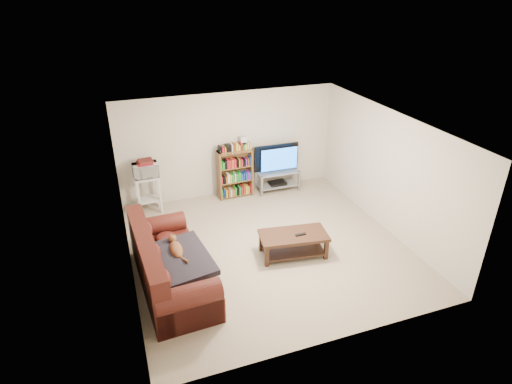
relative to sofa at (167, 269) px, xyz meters
name	(u,v)px	position (x,y,z in m)	size (l,w,h in m)	color
floor	(268,247)	(1.97, 0.51, -0.35)	(5.00, 5.00, 0.00)	#BCA88C
ceiling	(270,126)	(1.97, 0.51, 2.05)	(5.00, 5.00, 0.00)	white
wall_back	(229,144)	(1.97, 3.01, 0.85)	(5.00, 5.00, 0.00)	silver
wall_front	(339,272)	(1.97, -1.99, 0.85)	(5.00, 5.00, 0.00)	silver
wall_left	(124,214)	(-0.53, 0.51, 0.85)	(5.00, 5.00, 0.00)	silver
wall_right	(388,171)	(4.47, 0.51, 0.85)	(5.00, 5.00, 0.00)	silver
sofa	(167,269)	(0.00, 0.00, 0.00)	(1.15, 2.41, 1.00)	#4A1813
blanket	(180,260)	(0.20, -0.15, 0.23)	(0.91, 1.18, 0.10)	black
cat	(176,249)	(0.19, 0.06, 0.29)	(0.26, 0.64, 0.19)	brown
coffee_table	(293,240)	(2.31, 0.13, -0.04)	(1.29, 0.78, 0.44)	#331D12
remote	(300,235)	(2.42, 0.06, 0.11)	(0.20, 0.06, 0.02)	black
tv_stand	(277,177)	(3.06, 2.72, 0.00)	(1.01, 0.46, 0.50)	#999EA3
television	(278,159)	(3.06, 2.72, 0.47)	(1.09, 0.14, 0.63)	black
dvd_player	(277,183)	(3.06, 2.72, -0.16)	(0.40, 0.28, 0.06)	black
bookshelf	(235,173)	(2.02, 2.76, 0.25)	(0.81, 0.28, 1.16)	brown
shelf_clutter	(238,144)	(2.12, 2.77, 0.92)	(0.59, 0.20, 0.28)	silver
microwave_stand	(148,189)	(0.04, 2.68, 0.19)	(0.55, 0.41, 0.84)	silver
microwave	(146,170)	(0.04, 2.68, 0.64)	(0.52, 0.35, 0.29)	silver
game_boxes	(145,163)	(0.04, 2.68, 0.81)	(0.31, 0.27, 0.05)	maroon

